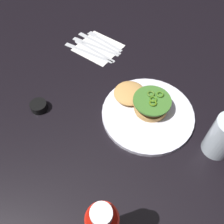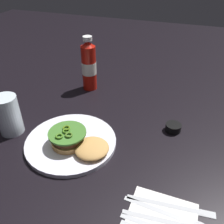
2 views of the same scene
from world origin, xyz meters
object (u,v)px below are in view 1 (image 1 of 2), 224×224
(condiment_cup, at_px, (39,106))
(steak_knife, at_px, (96,41))
(spoon_utensil, at_px, (89,47))
(butter_knife, at_px, (85,51))
(burger_sandwich, at_px, (143,100))
(napkin, at_px, (98,48))
(table_knife, at_px, (92,45))
(fork_utensil, at_px, (102,39))
(water_glass, at_px, (223,137))
(dinner_plate, at_px, (148,114))

(condiment_cup, height_order, steak_knife, condiment_cup)
(spoon_utensil, xyz_separation_m, butter_knife, (-0.00, 0.03, 0.00))
(condiment_cup, bearing_deg, steak_knife, -83.19)
(burger_sandwich, distance_m, napkin, 0.32)
(spoon_utensil, bearing_deg, table_knife, -104.56)
(condiment_cup, relative_size, table_knife, 0.25)
(table_knife, xyz_separation_m, spoon_utensil, (0.00, 0.02, -0.00))
(table_knife, bearing_deg, napkin, -175.46)
(condiment_cup, bearing_deg, fork_utensil, -84.87)
(table_knife, distance_m, butter_knife, 0.04)
(burger_sandwich, xyz_separation_m, condiment_cup, (0.27, 0.19, -0.02))
(water_glass, bearing_deg, table_knife, -15.92)
(dinner_plate, distance_m, butter_knife, 0.37)
(condiment_cup, relative_size, napkin, 0.34)
(fork_utensil, relative_size, butter_knife, 0.83)
(dinner_plate, bearing_deg, burger_sandwich, -32.33)
(condiment_cup, bearing_deg, spoon_utensil, -81.42)
(burger_sandwich, distance_m, water_glass, 0.25)
(napkin, relative_size, fork_utensil, 0.89)
(fork_utensil, bearing_deg, dinner_plate, 147.03)
(dinner_plate, height_order, burger_sandwich, burger_sandwich)
(water_glass, relative_size, condiment_cup, 2.52)
(water_glass, distance_m, fork_utensil, 0.59)
(steak_knife, bearing_deg, butter_knife, 88.25)
(napkin, relative_size, butter_knife, 0.74)
(butter_knife, bearing_deg, spoon_utensil, -83.79)
(water_glass, distance_m, table_knife, 0.58)
(fork_utensil, distance_m, butter_knife, 0.09)
(table_knife, xyz_separation_m, butter_knife, (0.00, 0.04, -0.00))
(water_glass, height_order, table_knife, water_glass)
(napkin, height_order, steak_knife, steak_knife)
(dinner_plate, distance_m, steak_knife, 0.39)
(burger_sandwich, relative_size, steak_knife, 0.92)
(burger_sandwich, bearing_deg, napkin, -27.75)
(dinner_plate, distance_m, condiment_cup, 0.34)
(water_glass, xyz_separation_m, fork_utensil, (0.55, -0.21, -0.06))
(burger_sandwich, xyz_separation_m, fork_utensil, (0.30, -0.20, -0.03))
(table_knife, bearing_deg, steak_knife, -91.40)
(fork_utensil, bearing_deg, burger_sandwich, 146.96)
(burger_sandwich, bearing_deg, butter_knife, -18.34)
(steak_knife, xyz_separation_m, butter_knife, (0.00, 0.07, -0.00))
(dinner_plate, xyz_separation_m, fork_utensil, (0.33, -0.22, -0.00))
(burger_sandwich, xyz_separation_m, steak_knife, (0.31, -0.17, -0.03))
(water_glass, height_order, fork_utensil, water_glass)
(steak_knife, bearing_deg, napkin, 137.43)
(burger_sandwich, bearing_deg, water_glass, 177.31)
(fork_utensil, height_order, steak_knife, same)
(water_glass, height_order, condiment_cup, water_glass)
(dinner_plate, distance_m, table_knife, 0.38)
(napkin, bearing_deg, steak_knife, -42.57)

